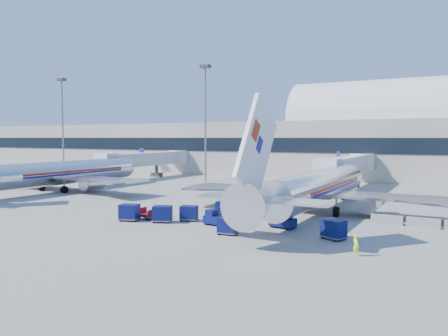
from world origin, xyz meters
The scene contains 20 objects.
ground centered at (0.00, 0.00, 0.00)m, with size 260.00×260.00×0.00m, color gray.
terminal centered at (-13.60, 55.96, 7.52)m, with size 170.00×28.15×21.00m.
airliner_main centered at (10.00, 4.51, 2.93)m, with size 32.00×37.26×12.07m.
airliner_mid centered at (-32.00, 4.51, 2.93)m, with size 32.00×37.26×12.07m.
jetbridge_near centered at (7.60, 30.81, 3.93)m, with size 4.40×27.50×6.25m.
jetbridge_mid centered at (-34.40, 30.81, 3.93)m, with size 4.40×27.50×6.25m.
mast_far_west centered at (-60.00, 30.00, 14.79)m, with size 2.00×1.20×22.60m.
mast_west centered at (-20.00, 30.00, 14.79)m, with size 2.00×1.20×22.60m.
barrier_near centered at (18.00, 2.00, 0.45)m, with size 3.00×0.55×0.90m, color #9E9E96.
barrier_mid centered at (21.30, 2.00, 0.45)m, with size 3.00×0.55×0.90m, color #9E9E96.
tug_lead centered at (3.38, -6.66, 0.69)m, with size 2.47×1.50×1.52m.
tug_right centered at (9.57, -4.69, 0.73)m, with size 2.68×1.75×1.61m.
tug_left centered at (1.07, -1.10, 0.70)m, with size 1.52×2.49×1.53m.
cart_train_a centered at (-0.10, -5.99, 0.83)m, with size 2.07×1.79×1.55m.
cart_train_b centered at (-2.01, -7.97, 0.89)m, with size 2.30×2.05×1.67m.
cart_train_c centered at (-5.45, -8.96, 0.91)m, with size 2.28×1.97×1.71m.
cart_solo_near centered at (6.42, -9.63, 0.81)m, with size 1.86×1.50×1.52m.
cart_solo_far centered at (15.08, -6.93, 0.89)m, with size 2.32×2.10×1.67m.
cart_open_red centered at (-4.47, -7.26, 0.39)m, with size 2.30×1.84×0.55m.
ramp_worker centered at (17.84, -11.26, 0.77)m, with size 0.57×0.37×1.55m, color #D6ED19.
Camera 1 is at (24.51, -43.11, 8.55)m, focal length 35.00 mm.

